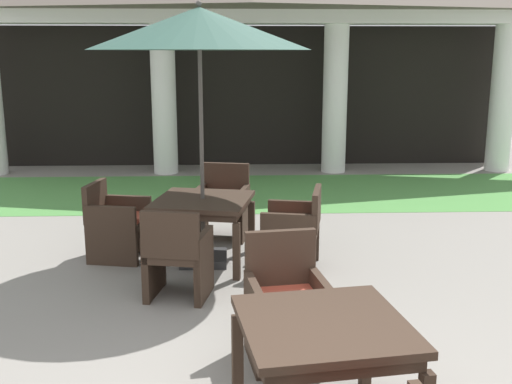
# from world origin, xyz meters

# --- Properties ---
(background_pavilion) EXTENTS (10.83, 2.54, 4.12)m
(background_pavilion) POSITION_xyz_m (0.00, 9.02, 3.15)
(background_pavilion) COLOR white
(background_pavilion) RESTS_ON ground
(lawn_strip) EXTENTS (12.63, 2.79, 0.01)m
(lawn_strip) POSITION_xyz_m (0.00, 7.17, 0.00)
(lawn_strip) COLOR #519347
(lawn_strip) RESTS_ON ground
(patio_table_near_foreground) EXTENTS (1.08, 1.08, 0.72)m
(patio_table_near_foreground) POSITION_xyz_m (0.18, 0.66, 0.62)
(patio_table_near_foreground) COLOR #38281E
(patio_table_near_foreground) RESTS_ON ground
(patio_chair_near_foreground_north) EXTENTS (0.63, 0.62, 0.93)m
(patio_chair_near_foreground_north) POSITION_xyz_m (0.05, 1.59, 0.42)
(patio_chair_near_foreground_north) COLOR #38281E
(patio_chair_near_foreground_north) RESTS_ON ground
(patio_table_mid_left) EXTENTS (1.15, 1.15, 0.72)m
(patio_table_mid_left) POSITION_xyz_m (-0.66, 3.75, 0.62)
(patio_table_mid_left) COLOR #38281E
(patio_table_mid_left) RESTS_ON ground
(patio_umbrella_mid_left) EXTENTS (2.27, 2.27, 2.75)m
(patio_umbrella_mid_left) POSITION_xyz_m (-0.66, 3.75, 2.45)
(patio_umbrella_mid_left) COLOR #2D2D2D
(patio_umbrella_mid_left) RESTS_ON ground
(patio_chair_mid_left_east) EXTENTS (0.69, 0.72, 0.86)m
(patio_chair_mid_left_east) POSITION_xyz_m (0.31, 3.56, 0.42)
(patio_chair_mid_left_east) COLOR #38281E
(patio_chair_mid_left_east) RESTS_ON ground
(patio_chair_mid_left_north) EXTENTS (0.71, 0.66, 0.89)m
(patio_chair_mid_left_north) POSITION_xyz_m (-0.46, 4.73, 0.41)
(patio_chair_mid_left_north) COLOR #38281E
(patio_chair_mid_left_north) RESTS_ON ground
(patio_chair_mid_left_south) EXTENTS (0.64, 0.63, 0.88)m
(patio_chair_mid_left_south) POSITION_xyz_m (-0.86, 2.78, 0.41)
(patio_chair_mid_left_south) COLOR #38281E
(patio_chair_mid_left_south) RESTS_ON ground
(patio_chair_mid_left_west) EXTENTS (0.68, 0.66, 0.86)m
(patio_chair_mid_left_west) POSITION_xyz_m (-1.63, 3.95, 0.40)
(patio_chair_mid_left_west) COLOR #38281E
(patio_chair_mid_left_west) RESTS_ON ground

